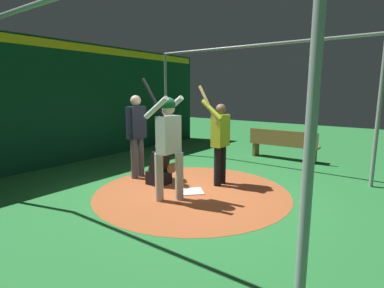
% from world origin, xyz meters
% --- Properties ---
extents(ground_plane, '(26.78, 26.78, 0.00)m').
position_xyz_m(ground_plane, '(0.00, 0.00, 0.00)').
color(ground_plane, '#287A38').
extents(dirt_circle, '(3.77, 3.77, 0.01)m').
position_xyz_m(dirt_circle, '(0.00, 0.00, 0.00)').
color(dirt_circle, '#AD562D').
rests_on(dirt_circle, ground).
extents(home_plate, '(0.59, 0.59, 0.01)m').
position_xyz_m(home_plate, '(0.00, 0.00, 0.01)').
color(home_plate, white).
rests_on(home_plate, dirt_circle).
extents(batter, '(0.68, 0.49, 2.17)m').
position_xyz_m(batter, '(-0.07, -0.60, 1.13)').
color(batter, '#BCBCC0').
rests_on(batter, ground).
extents(catcher, '(0.58, 0.40, 0.92)m').
position_xyz_m(catcher, '(-0.82, -0.00, 0.36)').
color(catcher, black).
rests_on(catcher, ground).
extents(umpire, '(0.23, 0.49, 1.85)m').
position_xyz_m(umpire, '(-1.60, 0.09, 1.05)').
color(umpire, '#4C4C51').
rests_on(umpire, ground).
extents(visitor, '(0.55, 0.50, 2.06)m').
position_xyz_m(visitor, '(0.18, 0.72, 0.98)').
color(visitor, black).
rests_on(visitor, ground).
extents(back_wall, '(0.22, 10.78, 3.24)m').
position_xyz_m(back_wall, '(-4.15, 0.00, 1.64)').
color(back_wall, '#0C3D26').
rests_on(back_wall, ground).
extents(cage_frame, '(5.64, 4.96, 3.06)m').
position_xyz_m(cage_frame, '(0.00, 0.00, 2.14)').
color(cage_frame, gray).
rests_on(cage_frame, ground).
extents(bat_rack, '(0.58, 0.20, 1.05)m').
position_xyz_m(bat_rack, '(-3.91, 3.52, 0.49)').
color(bat_rack, olive).
rests_on(bat_rack, ground).
extents(bench, '(1.94, 0.36, 0.85)m').
position_xyz_m(bench, '(0.43, 3.80, 0.45)').
color(bench, olive).
rests_on(bench, ground).
extents(baseball_0, '(0.07, 0.07, 0.07)m').
position_xyz_m(baseball_0, '(-1.27, 0.61, 0.04)').
color(baseball_0, white).
rests_on(baseball_0, dirt_circle).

